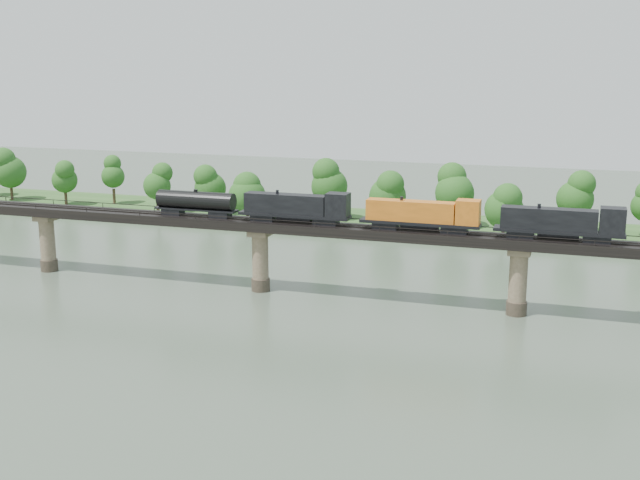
% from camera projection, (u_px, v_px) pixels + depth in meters
% --- Properties ---
extents(ground, '(400.00, 400.00, 0.00)m').
position_uv_depth(ground, '(170.00, 354.00, 100.69)').
color(ground, '#3A4939').
rests_on(ground, ground).
extents(far_bank, '(300.00, 24.00, 1.60)m').
position_uv_depth(far_bank, '(354.00, 222.00, 179.33)').
color(far_bank, '#294E1F').
rests_on(far_bank, ground).
extents(bridge, '(236.00, 30.00, 11.50)m').
position_uv_depth(bridge, '(260.00, 257.00, 127.31)').
color(bridge, '#473A2D').
rests_on(bridge, ground).
extents(bridge_superstructure, '(220.00, 4.90, 0.75)m').
position_uv_depth(bridge_superstructure, '(260.00, 218.00, 125.92)').
color(bridge_superstructure, black).
rests_on(bridge_superstructure, bridge).
extents(far_treeline, '(289.06, 17.54, 13.60)m').
position_uv_depth(far_treeline, '(313.00, 187.00, 175.91)').
color(far_treeline, '#382619').
rests_on(far_treeline, far_bank).
extents(freight_train, '(72.04, 2.81, 4.96)m').
position_uv_depth(freight_train, '(378.00, 212.00, 119.67)').
color(freight_train, black).
rests_on(freight_train, bridge).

